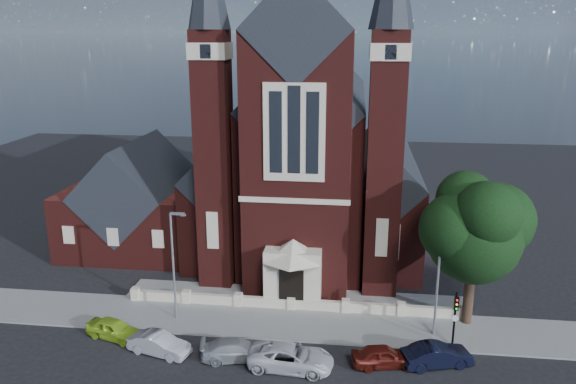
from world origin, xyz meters
name	(u,v)px	position (x,y,z in m)	size (l,w,h in m)	color
ground	(303,264)	(0.00, 15.00, 0.00)	(120.00, 120.00, 0.00)	black
pavement_strip	(288,323)	(0.00, 4.50, 0.00)	(60.00, 5.00, 0.12)	slate
forecourt_paving	(294,297)	(0.00, 8.50, 0.00)	(26.00, 3.00, 0.14)	slate
forecourt_wall	(291,310)	(0.00, 6.50, 0.00)	(24.00, 0.40, 0.90)	#C1B599
church	(311,155)	(0.00, 22.94, 8.19)	(20.01, 34.90, 29.20)	#4C1714
parish_hall	(139,205)	(-16.00, 18.00, 4.01)	(12.00, 12.20, 10.24)	#4C1714
street_tree	(477,232)	(12.60, 5.71, 6.96)	(6.40, 6.60, 10.70)	black
street_lamp_left	(174,260)	(-7.91, 4.00, 4.60)	(1.16, 0.22, 8.09)	gray
street_lamp_right	(440,273)	(10.09, 4.00, 4.60)	(1.16, 0.22, 8.09)	gray
traffic_signal	(455,313)	(11.00, 2.43, 2.58)	(0.28, 0.42, 4.00)	black
car_lime_van	(114,329)	(-11.36, 1.07, 0.67)	(1.58, 3.92, 1.33)	#A2D029
car_silver_a	(159,344)	(-7.68, -0.41, 0.67)	(1.43, 4.10, 1.35)	#A2A4AA
car_silver_b	(236,350)	(-2.67, -0.39, 0.65)	(1.81, 4.45, 1.29)	gray
car_white_suv	(291,357)	(0.85, -0.97, 0.73)	(2.41, 5.24, 1.46)	white
car_dark_red	(383,356)	(6.46, -0.02, 0.67)	(1.58, 3.94, 1.34)	#55150E
car_navy	(437,355)	(9.74, 0.40, 0.72)	(1.52, 4.35, 1.43)	black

